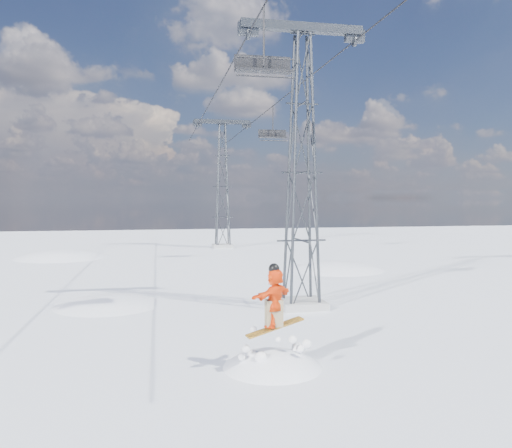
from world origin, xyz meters
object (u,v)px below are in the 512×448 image
object	(u,v)px
snowboarder_jump	(272,428)
lift_chair_near	(263,65)
lift_tower_near	(302,173)
lift_tower_far	(223,187)

from	to	relation	value
snowboarder_jump	lift_chair_near	xyz separation A→B (m)	(0.59, 3.93, 10.57)
lift_tower_near	lift_chair_near	size ratio (longest dim) A/B	4.76
lift_tower_near	snowboarder_jump	size ratio (longest dim) A/B	1.69
lift_tower_near	lift_tower_far	bearing A→B (deg)	90.00
lift_tower_near	snowboarder_jump	world-z (taller)	lift_tower_near
snowboarder_jump	lift_chair_near	size ratio (longest dim) A/B	2.81
snowboarder_jump	lift_tower_near	bearing A→B (deg)	67.67
snowboarder_jump	lift_chair_near	bearing A→B (deg)	81.43
lift_tower_near	lift_tower_far	world-z (taller)	same
lift_tower_far	lift_chair_near	world-z (taller)	lift_tower_far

